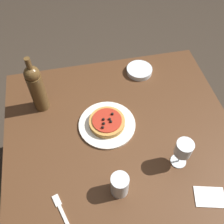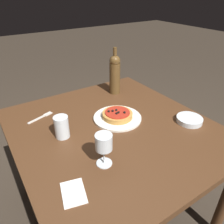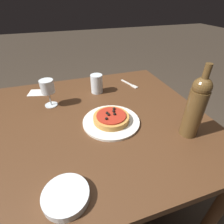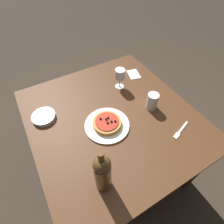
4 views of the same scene
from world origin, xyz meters
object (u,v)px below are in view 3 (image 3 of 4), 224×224
object	(u,v)px
pizza	(111,118)
wine_glass	(47,88)
wine_bottle	(196,107)
dinner_plate	(111,121)
fork	(130,84)
side_bowl	(66,196)
water_cup	(97,84)
dining_table	(98,130)

from	to	relation	value
pizza	wine_glass	world-z (taller)	wine_glass
wine_bottle	dinner_plate	bearing A→B (deg)	148.69
wine_bottle	fork	distance (m)	0.57
pizza	wine_bottle	distance (m)	0.38
wine_glass	side_bowl	distance (m)	0.59
water_cup	dinner_plate	bearing A→B (deg)	-92.22
dinner_plate	wine_glass	distance (m)	0.39
dining_table	water_cup	size ratio (longest dim) A/B	9.51
side_bowl	fork	xyz separation A→B (m)	(0.51, 0.69, -0.01)
wine_glass	water_cup	world-z (taller)	wine_glass
dining_table	wine_bottle	xyz separation A→B (m)	(0.36, -0.25, 0.23)
pizza	wine_glass	bearing A→B (deg)	136.75
pizza	fork	world-z (taller)	pizza
wine_bottle	fork	world-z (taller)	wine_bottle
wine_glass	side_bowl	bearing A→B (deg)	-87.86
water_cup	side_bowl	size ratio (longest dim) A/B	0.80
pizza	water_cup	bearing A→B (deg)	87.79
dining_table	dinner_plate	size ratio (longest dim) A/B	3.97
dining_table	dinner_plate	world-z (taller)	dinner_plate
dinner_plate	pizza	world-z (taller)	pizza
dining_table	side_bowl	distance (m)	0.45
dinner_plate	fork	xyz separation A→B (m)	(0.26, 0.37, -0.00)
pizza	wine_glass	size ratio (longest dim) A/B	1.13
wine_bottle	side_bowl	size ratio (longest dim) A/B	2.23
dinner_plate	pizza	distance (m)	0.02
dining_table	dinner_plate	distance (m)	0.13
pizza	water_cup	distance (m)	0.34
dinner_plate	fork	distance (m)	0.45
water_cup	fork	xyz separation A→B (m)	(0.25, 0.03, -0.06)
wine_bottle	water_cup	xyz separation A→B (m)	(-0.29, 0.52, -0.09)
dining_table	water_cup	xyz separation A→B (m)	(0.07, 0.27, 0.15)
dinner_plate	side_bowl	distance (m)	0.41
pizza	fork	distance (m)	0.45
dinner_plate	wine_glass	size ratio (longest dim) A/B	1.81
wine_bottle	water_cup	world-z (taller)	wine_bottle
wine_glass	wine_bottle	distance (m)	0.73
side_bowl	fork	bearing A→B (deg)	53.50
dining_table	wine_glass	size ratio (longest dim) A/B	7.19
dining_table	pizza	size ratio (longest dim) A/B	6.34
water_cup	fork	world-z (taller)	water_cup
pizza	side_bowl	size ratio (longest dim) A/B	1.20
wine_glass	fork	size ratio (longest dim) A/B	0.97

